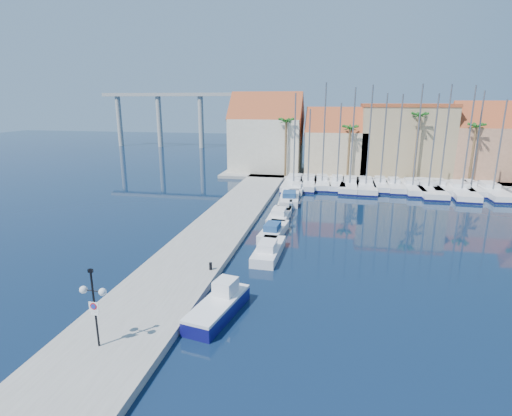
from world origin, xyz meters
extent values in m
plane|color=black|center=(0.00, 0.00, 0.00)|extent=(260.00, 260.00, 0.00)
cube|color=gray|center=(-9.00, 13.50, 0.25)|extent=(6.00, 77.00, 0.50)
cube|color=gray|center=(10.00, 48.00, 0.25)|extent=(54.00, 16.00, 0.50)
cylinder|color=black|center=(-9.30, -6.78, 2.62)|extent=(0.11, 0.11, 4.23)
cylinder|color=black|center=(-9.56, -6.77, 3.57)|extent=(0.53, 0.07, 0.05)
cylinder|color=black|center=(-9.03, -6.79, 3.57)|extent=(0.53, 0.07, 0.05)
sphere|color=white|center=(-9.82, -6.76, 3.57)|extent=(0.38, 0.38, 0.38)
sphere|color=white|center=(-8.77, -6.79, 3.57)|extent=(0.38, 0.38, 0.38)
cube|color=black|center=(-9.30, -6.78, 4.63)|extent=(0.24, 0.13, 0.17)
cube|color=white|center=(-9.30, -6.84, 2.72)|extent=(0.53, 0.05, 0.53)
cylinder|color=red|center=(-9.30, -6.87, 2.77)|extent=(0.36, 0.03, 0.36)
cylinder|color=#1933A5|center=(-9.30, -6.88, 2.77)|extent=(0.25, 0.02, 0.25)
cube|color=white|center=(-9.30, -6.84, 2.35)|extent=(0.42, 0.05, 0.15)
cylinder|color=black|center=(-6.60, 3.36, 0.78)|extent=(0.22, 0.22, 0.56)
cube|color=#0F0F57|center=(-4.46, -2.01, 0.41)|extent=(2.82, 5.69, 0.82)
cube|color=white|center=(-4.46, -2.01, 0.91)|extent=(2.82, 5.69, 0.18)
cube|color=white|center=(-4.26, -0.94, 1.41)|extent=(1.44, 1.65, 1.00)
cube|color=white|center=(-3.08, 8.14, 0.40)|extent=(2.09, 6.00, 0.80)
cube|color=white|center=(-3.10, 7.55, 1.10)|extent=(1.40, 2.12, 0.60)
cube|color=white|center=(-3.44, 13.26, 0.40)|extent=(2.32, 5.87, 0.80)
cube|color=navy|center=(-3.49, 12.68, 1.10)|extent=(1.45, 2.11, 0.60)
cube|color=white|center=(-3.63, 18.63, 0.40)|extent=(2.02, 6.19, 0.80)
cube|color=white|center=(-3.63, 18.02, 1.10)|extent=(1.40, 2.17, 0.60)
cube|color=white|center=(-3.55, 22.16, 0.40)|extent=(2.00, 5.23, 0.80)
cube|color=white|center=(-3.51, 21.64, 1.10)|extent=(1.27, 1.87, 0.60)
cube|color=white|center=(-3.53, 27.03, 0.40)|extent=(2.79, 7.33, 0.80)
cube|color=navy|center=(-3.48, 26.32, 1.10)|extent=(1.78, 2.62, 0.60)
cube|color=white|center=(-3.10, 32.76, 0.40)|extent=(1.79, 5.47, 0.80)
cube|color=white|center=(-3.10, 32.22, 1.10)|extent=(1.24, 1.92, 0.60)
cube|color=white|center=(-3.90, 35.84, 0.50)|extent=(2.84, 10.80, 1.00)
cube|color=#0D1145|center=(-3.90, 35.84, 0.18)|extent=(2.90, 10.86, 0.28)
cube|color=white|center=(-3.91, 36.92, 1.30)|extent=(1.98, 3.24, 0.60)
cylinder|color=slate|center=(-3.90, 35.30, 7.27)|extent=(0.20, 0.20, 12.54)
cube|color=white|center=(-1.82, 36.26, 0.50)|extent=(2.69, 9.68, 1.00)
cube|color=#0D1145|center=(-1.82, 36.26, 0.18)|extent=(2.75, 9.74, 0.28)
cube|color=white|center=(-1.80, 37.23, 1.30)|extent=(1.81, 2.92, 0.60)
cylinder|color=slate|center=(-1.83, 35.78, 6.18)|extent=(0.20, 0.20, 10.35)
cube|color=white|center=(0.19, 36.78, 0.50)|extent=(2.81, 8.73, 1.00)
cube|color=#0D1145|center=(0.19, 36.78, 0.18)|extent=(2.87, 8.79, 0.28)
cube|color=white|center=(0.13, 37.64, 1.30)|extent=(1.74, 2.68, 0.60)
cylinder|color=slate|center=(0.22, 36.35, 7.98)|extent=(0.20, 0.20, 13.95)
cube|color=white|center=(2.41, 36.69, 0.50)|extent=(2.35, 8.51, 1.00)
cube|color=#0D1145|center=(2.41, 36.69, 0.18)|extent=(2.41, 8.57, 0.28)
cube|color=white|center=(2.40, 37.53, 1.30)|extent=(1.58, 2.57, 0.60)
cylinder|color=slate|center=(2.42, 36.26, 6.59)|extent=(0.20, 0.20, 11.18)
cube|color=white|center=(4.25, 35.98, 0.50)|extent=(3.32, 9.93, 1.00)
cube|color=#0D1145|center=(4.25, 35.98, 0.18)|extent=(3.38, 9.99, 0.28)
cube|color=white|center=(4.33, 36.95, 1.30)|extent=(2.01, 3.06, 0.60)
cylinder|color=slate|center=(4.21, 35.49, 7.62)|extent=(0.20, 0.20, 13.24)
cube|color=white|center=(6.47, 35.92, 0.50)|extent=(2.61, 9.97, 1.00)
cube|color=#0D1145|center=(6.47, 35.92, 0.18)|extent=(2.67, 10.03, 0.28)
cube|color=white|center=(6.47, 36.91, 1.30)|extent=(1.82, 2.99, 0.60)
cylinder|color=slate|center=(6.47, 35.42, 7.78)|extent=(0.20, 0.20, 13.56)
cube|color=white|center=(8.57, 37.00, 0.50)|extent=(2.24, 8.05, 1.00)
cube|color=#0D1145|center=(8.57, 37.00, 0.18)|extent=(2.30, 8.11, 0.28)
cube|color=white|center=(8.58, 37.80, 1.30)|extent=(1.51, 2.43, 0.60)
cylinder|color=slate|center=(8.56, 36.60, 7.25)|extent=(0.20, 0.20, 12.49)
cube|color=white|center=(10.55, 36.67, 0.50)|extent=(2.22, 8.11, 1.00)
cube|color=#0D1145|center=(10.55, 36.67, 0.18)|extent=(2.29, 8.17, 0.28)
cube|color=white|center=(10.53, 37.47, 1.30)|extent=(1.51, 2.45, 0.60)
cylinder|color=slate|center=(10.55, 36.26, 7.18)|extent=(0.20, 0.20, 12.36)
cube|color=white|center=(12.85, 36.20, 0.50)|extent=(2.48, 9.15, 1.00)
cube|color=#0D1145|center=(12.85, 36.20, 0.18)|extent=(2.54, 9.21, 0.28)
cube|color=white|center=(12.84, 37.12, 1.30)|extent=(1.69, 2.76, 0.60)
cylinder|color=slate|center=(12.86, 35.75, 7.83)|extent=(0.20, 0.20, 13.66)
cube|color=white|center=(14.89, 35.88, 0.50)|extent=(3.23, 11.84, 1.00)
cube|color=#0D1145|center=(14.89, 35.88, 0.18)|extent=(3.29, 11.90, 0.28)
cube|color=white|center=(14.87, 37.06, 1.30)|extent=(2.19, 3.57, 0.60)
cylinder|color=slate|center=(14.90, 35.29, 7.21)|extent=(0.20, 0.20, 12.42)
cube|color=white|center=(16.58, 36.65, 0.50)|extent=(2.72, 8.43, 1.00)
cube|color=#0D1145|center=(16.58, 36.65, 0.18)|extent=(2.78, 8.50, 0.28)
cube|color=white|center=(16.64, 37.48, 1.30)|extent=(1.68, 2.59, 0.60)
cylinder|color=slate|center=(16.55, 36.24, 7.80)|extent=(0.20, 0.20, 13.60)
cube|color=white|center=(19.06, 35.20, 0.50)|extent=(3.82, 11.55, 1.00)
cube|color=#0D1145|center=(19.06, 35.20, 0.18)|extent=(3.88, 11.62, 0.28)
cube|color=white|center=(19.14, 36.34, 1.30)|extent=(2.32, 3.56, 0.60)
cylinder|color=slate|center=(19.01, 34.64, 7.70)|extent=(0.20, 0.20, 13.41)
cube|color=white|center=(20.70, 36.89, 0.50)|extent=(2.19, 8.14, 1.00)
cube|color=#0D1145|center=(20.70, 36.89, 0.18)|extent=(2.25, 8.20, 0.28)
cube|color=white|center=(20.71, 37.70, 1.30)|extent=(1.50, 2.45, 0.60)
cylinder|color=slate|center=(20.70, 36.48, 7.38)|extent=(0.20, 0.20, 12.76)
cube|color=white|center=(22.99, 35.56, 0.50)|extent=(2.93, 10.55, 1.00)
cube|color=#0D1145|center=(22.99, 35.56, 0.18)|extent=(2.99, 10.61, 0.28)
cube|color=white|center=(22.97, 36.61, 1.30)|extent=(1.97, 3.19, 0.60)
cylinder|color=slate|center=(23.00, 35.04, 6.83)|extent=(0.20, 0.20, 11.67)
cube|color=beige|center=(-10.00, 47.00, 5.00)|extent=(12.00, 9.00, 9.00)
cube|color=#974A21|center=(-10.00, 47.00, 9.50)|extent=(12.30, 9.00, 9.00)
cube|color=tan|center=(2.00, 47.00, 4.00)|extent=(10.00, 8.00, 7.00)
cube|color=#974A21|center=(2.00, 47.00, 7.50)|extent=(10.30, 8.00, 8.00)
cube|color=tan|center=(13.00, 48.00, 6.00)|extent=(14.00, 10.00, 11.00)
cube|color=#974A21|center=(13.00, 48.00, 11.75)|extent=(14.20, 10.20, 0.50)
cube|color=tan|center=(25.00, 47.00, 4.50)|extent=(10.00, 8.00, 8.00)
cube|color=#974A21|center=(25.00, 47.00, 8.50)|extent=(10.30, 8.00, 8.00)
cylinder|color=brown|center=(-6.00, 42.00, 5.00)|extent=(0.36, 0.36, 9.00)
sphere|color=#1B5919|center=(-6.00, 42.00, 9.35)|extent=(2.60, 2.60, 2.60)
cylinder|color=brown|center=(4.00, 42.00, 4.50)|extent=(0.36, 0.36, 8.00)
sphere|color=#1B5919|center=(4.00, 42.00, 8.35)|extent=(2.60, 2.60, 2.60)
cylinder|color=brown|center=(14.00, 42.00, 5.50)|extent=(0.36, 0.36, 10.00)
sphere|color=#1B5919|center=(14.00, 42.00, 10.35)|extent=(2.60, 2.60, 2.60)
cylinder|color=brown|center=(22.00, 42.00, 4.75)|extent=(0.36, 0.36, 8.50)
sphere|color=#1B5919|center=(22.00, 42.00, 8.85)|extent=(2.60, 2.60, 2.60)
cube|color=#9E9E99|center=(-38.00, 82.00, 14.00)|extent=(48.00, 2.20, 0.90)
cylinder|color=#9E9E99|center=(-58.00, 82.00, 7.00)|extent=(1.40, 1.40, 14.00)
cylinder|color=#9E9E99|center=(-46.00, 82.00, 7.00)|extent=(1.40, 1.40, 14.00)
cylinder|color=#9E9E99|center=(-34.00, 82.00, 7.00)|extent=(1.40, 1.40, 14.00)
cylinder|color=#9E9E99|center=(-22.00, 82.00, 7.00)|extent=(1.40, 1.40, 14.00)
camera|label=1|loc=(1.97, -22.57, 12.54)|focal=28.00mm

